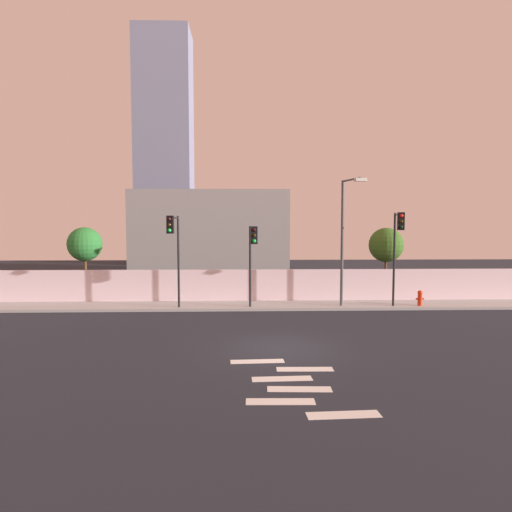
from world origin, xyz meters
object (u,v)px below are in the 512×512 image
at_px(traffic_light_left, 398,239).
at_px(traffic_light_right, 174,241).
at_px(fire_hydrant, 420,297).
at_px(roadside_tree_leftmost, 85,244).
at_px(roadside_tree_midleft, 386,245).
at_px(street_lamp_curbside, 345,232).
at_px(traffic_light_center, 252,248).

relative_size(traffic_light_left, traffic_light_right, 1.03).
relative_size(traffic_light_right, fire_hydrant, 5.78).
height_order(roadside_tree_leftmost, roadside_tree_midleft, roadside_tree_leftmost).
bearing_deg(fire_hydrant, street_lamp_curbside, -178.58).
xyz_separation_m(traffic_light_left, roadside_tree_leftmost, (-17.63, 4.29, -0.47)).
distance_m(traffic_light_left, roadside_tree_leftmost, 18.15).
relative_size(street_lamp_curbside, roadside_tree_leftmost, 1.54).
height_order(traffic_light_right, roadside_tree_leftmost, traffic_light_right).
bearing_deg(roadside_tree_midleft, fire_hydrant, -77.70).
distance_m(street_lamp_curbside, roadside_tree_leftmost, 15.46).
distance_m(traffic_light_right, roadside_tree_midleft, 13.09).
height_order(traffic_light_left, fire_hydrant, traffic_light_left).
bearing_deg(traffic_light_center, roadside_tree_midleft, 26.41).
distance_m(traffic_light_right, street_lamp_curbside, 9.01).
relative_size(traffic_light_center, roadside_tree_leftmost, 0.98).
height_order(traffic_light_center, street_lamp_curbside, street_lamp_curbside).
xyz_separation_m(traffic_light_right, roadside_tree_leftmost, (-6.03, 4.18, -0.35)).
relative_size(fire_hydrant, roadside_tree_leftmost, 0.19).
relative_size(traffic_light_left, traffic_light_center, 1.16).
relative_size(traffic_light_left, roadside_tree_midleft, 1.16).
relative_size(traffic_light_center, roadside_tree_midleft, 0.99).
relative_size(traffic_light_left, roadside_tree_leftmost, 1.15).
distance_m(traffic_light_left, traffic_light_center, 7.59).
distance_m(fire_hydrant, roadside_tree_midleft, 4.49).
xyz_separation_m(traffic_light_center, traffic_light_right, (-4.03, -0.02, 0.37)).
xyz_separation_m(traffic_light_left, traffic_light_center, (-7.57, 0.13, -0.50)).
relative_size(traffic_light_center, street_lamp_curbside, 0.64).
height_order(fire_hydrant, roadside_tree_leftmost, roadside_tree_leftmost).
height_order(traffic_light_center, traffic_light_right, traffic_light_right).
bearing_deg(traffic_light_right, traffic_light_left, -0.54).
distance_m(traffic_light_left, roadside_tree_midleft, 4.40).
relative_size(traffic_light_left, fire_hydrant, 5.98).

